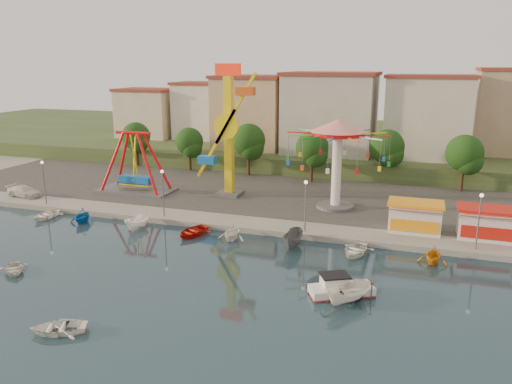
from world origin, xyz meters
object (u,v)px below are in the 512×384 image
at_px(kamikaze_tower, 230,134).
at_px(rowboat_a, 13,269).
at_px(cabin_motorboat, 340,289).
at_px(skiff, 349,294).
at_px(van, 24,191).
at_px(pirate_ship_ride, 135,163).
at_px(wave_swinger, 338,144).

relative_size(kamikaze_tower, rowboat_a, 5.16).
height_order(cabin_motorboat, skiff, skiff).
bearing_deg(van, skiff, -104.54).
height_order(pirate_ship_ride, rowboat_a, pirate_ship_ride).
xyz_separation_m(kamikaze_tower, rowboat_a, (-9.18, -26.95, -8.20)).
distance_m(wave_swinger, rowboat_a, 35.35).
distance_m(cabin_motorboat, rowboat_a, 27.16).
bearing_deg(kamikaze_tower, rowboat_a, -108.81).
bearing_deg(wave_swinger, rowboat_a, -131.27).
bearing_deg(skiff, van, -160.26).
height_order(wave_swinger, rowboat_a, wave_swinger).
bearing_deg(kamikaze_tower, pirate_ship_ride, -172.77).
distance_m(kamikaze_tower, wave_swinger, 13.60).
xyz_separation_m(cabin_motorboat, skiff, (0.83, -1.30, 0.32)).
distance_m(kamikaze_tower, skiff, 31.03).
height_order(wave_swinger, skiff, wave_swinger).
bearing_deg(pirate_ship_ride, van, -150.50).
relative_size(pirate_ship_ride, cabin_motorboat, 1.95).
height_order(wave_swinger, van, wave_swinger).
bearing_deg(van, rowboat_a, -134.69).
relative_size(pirate_ship_ride, kamikaze_tower, 0.61).
bearing_deg(van, pirate_ship_ride, -55.66).
height_order(pirate_ship_ride, van, pirate_ship_ride).
distance_m(pirate_ship_ride, wave_swinger, 26.66).
bearing_deg(kamikaze_tower, cabin_motorboat, -51.86).
bearing_deg(cabin_motorboat, kamikaze_tower, 99.61).
distance_m(pirate_ship_ride, rowboat_a, 25.90).
xyz_separation_m(pirate_ship_ride, van, (-12.11, -6.85, -3.10)).
distance_m(kamikaze_tower, rowboat_a, 29.62).
bearing_deg(rowboat_a, pirate_ship_ride, 51.12).
bearing_deg(pirate_ship_ride, skiff, -35.25).
distance_m(pirate_ship_ride, kamikaze_tower, 13.58).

